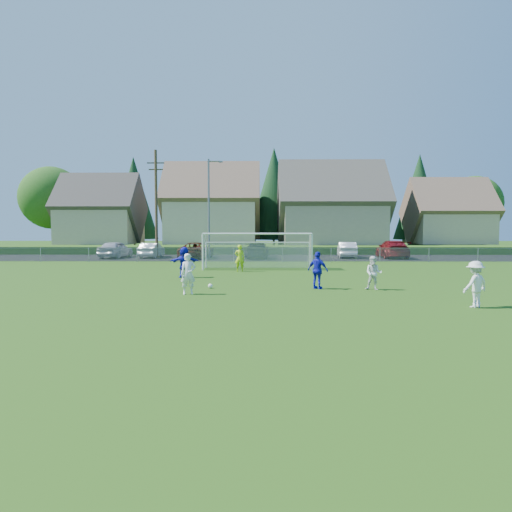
# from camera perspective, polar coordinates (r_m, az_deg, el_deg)

# --- Properties ---
(ground) EXTENTS (160.00, 160.00, 0.00)m
(ground) POSITION_cam_1_polar(r_m,az_deg,el_deg) (15.67, -0.35, -6.98)
(ground) COLOR #193D0C
(ground) RESTS_ON ground
(asphalt_lot) EXTENTS (60.00, 60.00, 0.00)m
(asphalt_lot) POSITION_cam_1_polar(r_m,az_deg,el_deg) (43.00, 0.31, -0.20)
(asphalt_lot) COLOR black
(asphalt_lot) RESTS_ON ground
(grass_embankment) EXTENTS (70.00, 6.00, 0.80)m
(grass_embankment) POSITION_cam_1_polar(r_m,az_deg,el_deg) (50.46, 0.37, 0.81)
(grass_embankment) COLOR #1E420F
(grass_embankment) RESTS_ON ground
(soccer_ball) EXTENTS (0.22, 0.22, 0.22)m
(soccer_ball) POSITION_cam_1_polar(r_m,az_deg,el_deg) (21.66, -5.73, -3.75)
(soccer_ball) COLOR white
(soccer_ball) RESTS_ON ground
(player_white_a) EXTENTS (0.73, 0.57, 1.76)m
(player_white_a) POSITION_cam_1_polar(r_m,az_deg,el_deg) (19.77, -8.47, -2.23)
(player_white_a) COLOR white
(player_white_a) RESTS_ON ground
(player_white_b) EXTENTS (0.92, 0.82, 1.55)m
(player_white_b) POSITION_cam_1_polar(r_m,az_deg,el_deg) (21.61, 14.49, -2.09)
(player_white_b) COLOR white
(player_white_b) RESTS_ON ground
(player_white_c) EXTENTS (1.25, 1.04, 1.67)m
(player_white_c) POSITION_cam_1_polar(r_m,az_deg,el_deg) (18.19, 25.72, -3.20)
(player_white_c) COLOR white
(player_white_c) RESTS_ON ground
(player_blue_a) EXTENTS (1.08, 0.92, 1.74)m
(player_blue_a) POSITION_cam_1_polar(r_m,az_deg,el_deg) (21.46, 7.73, -1.79)
(player_blue_a) COLOR #1317B9
(player_blue_a) RESTS_ON ground
(player_blue_b) EXTENTS (1.70, 0.74, 1.77)m
(player_blue_b) POSITION_cam_1_polar(r_m,az_deg,el_deg) (26.40, -8.96, -0.76)
(player_blue_b) COLOR #1317B9
(player_blue_b) RESTS_ON ground
(goalkeeper) EXTENTS (0.65, 0.44, 1.75)m
(goalkeeper) POSITION_cam_1_polar(r_m,az_deg,el_deg) (29.61, -2.06, -0.26)
(goalkeeper) COLOR #B7DC19
(goalkeeper) RESTS_ON ground
(car_a) EXTENTS (2.43, 4.83, 1.58)m
(car_a) POSITION_cam_1_polar(r_m,az_deg,el_deg) (44.75, -17.17, 0.79)
(car_a) COLOR #B2B3BB
(car_a) RESTS_ON ground
(car_b) EXTENTS (1.65, 4.28, 1.39)m
(car_b) POSITION_cam_1_polar(r_m,az_deg,el_deg) (44.28, -12.92, 0.71)
(car_b) COLOR silver
(car_b) RESTS_ON ground
(car_c) EXTENTS (2.96, 5.48, 1.46)m
(car_c) POSITION_cam_1_polar(r_m,az_deg,el_deg) (42.77, -7.46, 0.72)
(car_c) COLOR #4D1708
(car_c) RESTS_ON ground
(car_d) EXTENTS (2.30, 5.17, 1.47)m
(car_d) POSITION_cam_1_polar(r_m,az_deg,el_deg) (42.02, 0.16, 0.71)
(car_d) COLOR black
(car_d) RESTS_ON ground
(car_f) EXTENTS (1.98, 4.60, 1.47)m
(car_f) POSITION_cam_1_polar(r_m,az_deg,el_deg) (43.91, 11.28, 0.76)
(car_f) COLOR silver
(car_f) RESTS_ON ground
(car_g) EXTENTS (2.61, 5.76, 1.63)m
(car_g) POSITION_cam_1_polar(r_m,az_deg,el_deg) (44.52, 16.67, 0.82)
(car_g) COLOR maroon
(car_g) RESTS_ON ground
(soccer_goal) EXTENTS (7.42, 1.90, 2.50)m
(soccer_goal) POSITION_cam_1_polar(r_m,az_deg,el_deg) (31.48, 0.18, 1.34)
(soccer_goal) COLOR white
(soccer_goal) RESTS_ON ground
(chainlink_fence) EXTENTS (52.06, 0.06, 1.20)m
(chainlink_fence) POSITION_cam_1_polar(r_m,az_deg,el_deg) (37.47, 0.26, 0.18)
(chainlink_fence) COLOR gray
(chainlink_fence) RESTS_ON ground
(streetlight) EXTENTS (1.38, 0.18, 9.00)m
(streetlight) POSITION_cam_1_polar(r_m,az_deg,el_deg) (41.71, -5.86, 6.30)
(streetlight) COLOR slate
(streetlight) RESTS_ON ground
(utility_pole) EXTENTS (1.60, 0.26, 10.00)m
(utility_pole) POSITION_cam_1_polar(r_m,az_deg,el_deg) (43.57, -12.37, 6.53)
(utility_pole) COLOR #473321
(utility_pole) RESTS_ON ground
(houses_row) EXTENTS (53.90, 11.45, 13.27)m
(houses_row) POSITION_cam_1_polar(r_m,az_deg,el_deg) (58.06, 2.38, 8.03)
(houses_row) COLOR tan
(houses_row) RESTS_ON ground
(tree_row) EXTENTS (65.98, 12.36, 13.80)m
(tree_row) POSITION_cam_1_polar(r_m,az_deg,el_deg) (64.27, 1.38, 7.23)
(tree_row) COLOR #382616
(tree_row) RESTS_ON ground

